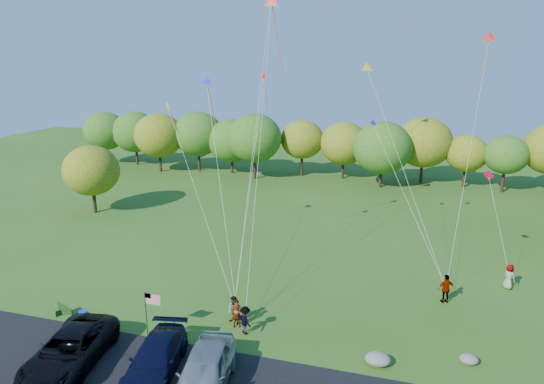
% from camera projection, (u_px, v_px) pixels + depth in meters
% --- Properties ---
extents(ground, '(140.00, 140.00, 0.00)m').
position_uv_depth(ground, '(234.00, 341.00, 27.25)').
color(ground, '#2E5719').
rests_on(ground, ground).
extents(treeline, '(76.04, 28.17, 8.19)m').
position_uv_depth(treeline, '(323.00, 147.00, 59.93)').
color(treeline, '#3B2115').
rests_on(treeline, ground).
extents(minivan_dark, '(3.94, 6.79, 1.78)m').
position_uv_depth(minivan_dark, '(70.00, 350.00, 24.83)').
color(minivan_dark, black).
rests_on(minivan_dark, asphalt_lane).
extents(minivan_navy, '(3.29, 5.90, 1.62)m').
position_uv_depth(minivan_navy, '(156.00, 358.00, 24.27)').
color(minivan_navy, black).
rests_on(minivan_navy, asphalt_lane).
extents(minivan_silver, '(3.27, 6.11, 1.98)m').
position_uv_depth(minivan_silver, '(204.00, 372.00, 22.95)').
color(minivan_silver, '#979AA1').
rests_on(minivan_silver, asphalt_lane).
extents(flyer_a, '(0.75, 0.64, 1.75)m').
position_uv_depth(flyer_a, '(237.00, 314.00, 28.50)').
color(flyer_a, '#4C4C59').
rests_on(flyer_a, ground).
extents(flyer_b, '(1.05, 0.94, 1.76)m').
position_uv_depth(flyer_b, '(234.00, 310.00, 28.85)').
color(flyer_b, '#4C4C59').
rests_on(flyer_b, ground).
extents(flyer_c, '(1.25, 1.18, 1.69)m').
position_uv_depth(flyer_c, '(245.00, 320.00, 27.83)').
color(flyer_c, '#4C4C59').
rests_on(flyer_c, ground).
extents(flyer_d, '(1.23, 0.90, 1.94)m').
position_uv_depth(flyer_d, '(446.00, 289.00, 31.35)').
color(flyer_d, '#4C4C59').
rests_on(flyer_d, ground).
extents(flyer_e, '(1.01, 1.02, 1.78)m').
position_uv_depth(flyer_e, '(509.00, 277.00, 33.24)').
color(flyer_e, '#4C4C59').
rests_on(flyer_e, ground).
extents(park_bench, '(1.53, 0.81, 0.88)m').
position_uv_depth(park_bench, '(66.00, 311.00, 29.57)').
color(park_bench, '#163814').
rests_on(park_bench, ground).
extents(trash_barrel, '(0.53, 0.53, 0.80)m').
position_uv_depth(trash_barrel, '(84.00, 317.00, 29.03)').
color(trash_barrel, '#0E29D6').
rests_on(trash_barrel, ground).
extents(flag_assembly, '(0.99, 0.64, 2.67)m').
position_uv_depth(flag_assembly, '(150.00, 303.00, 27.35)').
color(flag_assembly, black).
rests_on(flag_assembly, ground).
extents(boulder_near, '(1.34, 1.05, 0.67)m').
position_uv_depth(boulder_near, '(378.00, 359.00, 25.11)').
color(boulder_near, gray).
rests_on(boulder_near, ground).
extents(boulder_far, '(0.96, 0.80, 0.50)m').
position_uv_depth(boulder_far, '(469.00, 359.00, 25.24)').
color(boulder_far, gray).
rests_on(boulder_far, ground).
extents(kites_aloft, '(23.97, 10.42, 19.11)m').
position_uv_depth(kites_aloft, '(314.00, 26.00, 34.67)').
color(kites_aloft, '#FF441C').
rests_on(kites_aloft, ground).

